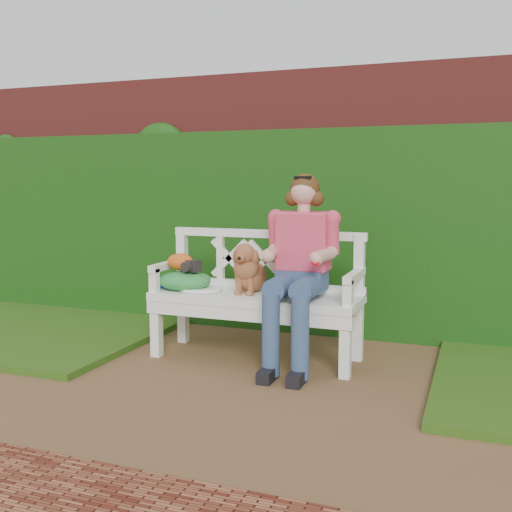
% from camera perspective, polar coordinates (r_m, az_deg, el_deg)
% --- Properties ---
extents(ground, '(60.00, 60.00, 0.00)m').
position_cam_1_polar(ground, '(3.65, -2.34, -13.43)').
color(ground, brown).
extents(brick_wall, '(10.00, 0.30, 2.20)m').
position_cam_1_polar(brick_wall, '(5.22, 5.79, 5.15)').
color(brick_wall, maroon).
rests_on(brick_wall, ground).
extents(ivy_hedge, '(10.00, 0.18, 1.70)m').
position_cam_1_polar(ivy_hedge, '(5.02, 5.11, 2.22)').
color(ivy_hedge, '#1B5611').
rests_on(ivy_hedge, ground).
extents(grass_left, '(2.60, 2.00, 0.05)m').
position_cam_1_polar(grass_left, '(5.65, -21.69, -6.20)').
color(grass_left, '#1A3312').
rests_on(grass_left, ground).
extents(garden_bench, '(1.63, 0.75, 0.48)m').
position_cam_1_polar(garden_bench, '(4.35, 0.00, -6.67)').
color(garden_bench, white).
rests_on(garden_bench, ground).
extents(seated_woman, '(0.65, 0.80, 1.27)m').
position_cam_1_polar(seated_woman, '(4.15, 4.35, -1.79)').
color(seated_woman, '#DC4452').
rests_on(seated_woman, ground).
extents(dog, '(0.36, 0.40, 0.37)m').
position_cam_1_polar(dog, '(4.30, -0.64, -1.07)').
color(dog, '#A86D3F').
rests_on(dog, garden_bench).
extents(tennis_racket, '(0.64, 0.31, 0.03)m').
position_cam_1_polar(tennis_racket, '(4.42, -5.68, -3.11)').
color(tennis_racket, white).
rests_on(tennis_racket, garden_bench).
extents(green_bag, '(0.45, 0.38, 0.14)m').
position_cam_1_polar(green_bag, '(4.46, -6.88, -2.32)').
color(green_bag, '#168929').
rests_on(green_bag, garden_bench).
extents(camera_item, '(0.15, 0.13, 0.09)m').
position_cam_1_polar(camera_item, '(4.43, -6.18, -0.91)').
color(camera_item, black).
rests_on(camera_item, green_bag).
extents(baseball_glove, '(0.20, 0.15, 0.13)m').
position_cam_1_polar(baseball_glove, '(4.48, -7.22, -0.56)').
color(baseball_glove, '#CC5519').
rests_on(baseball_glove, green_bag).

